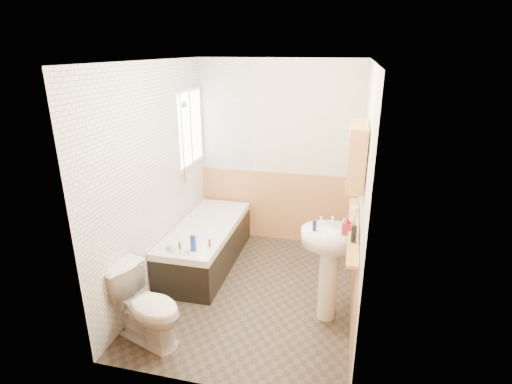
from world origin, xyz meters
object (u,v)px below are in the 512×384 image
bathtub (206,243)px  pine_shelf (353,227)px  medicine_cabinet (357,155)px  sink (330,256)px  toilet (147,307)px

bathtub → pine_shelf: pine_shelf is taller
medicine_cabinet → sink: bearing=-172.0°
sink → bathtub: bearing=161.1°
sink → toilet: bearing=-149.0°
toilet → pine_shelf: pine_shelf is taller
bathtub → pine_shelf: 2.05m
sink → medicine_cabinet: bearing=14.2°
sink → medicine_cabinet: 1.04m
bathtub → medicine_cabinet: (1.74, -0.72, 1.44)m
toilet → sink: bearing=-46.9°
toilet → medicine_cabinet: (1.77, 0.76, 1.36)m
bathtub → medicine_cabinet: size_ratio=2.79×
sink → pine_shelf: size_ratio=0.73×
sink → pine_shelf: 0.38m
pine_shelf → medicine_cabinet: medicine_cabinet is taller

